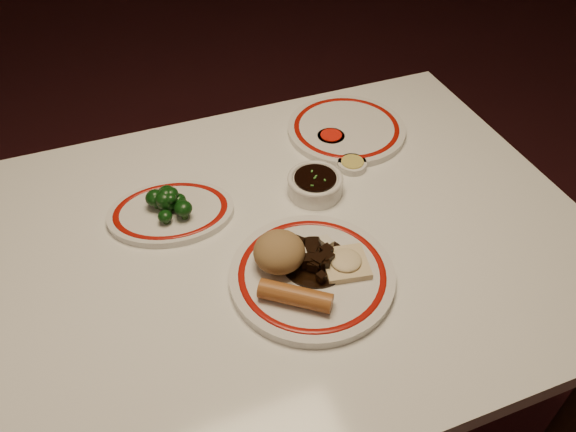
# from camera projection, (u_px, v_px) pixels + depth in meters

# --- Properties ---
(ground) EXTENTS (7.00, 7.00, 0.00)m
(ground) POSITION_uv_depth(u_px,v_px,m) (284.00, 418.00, 1.61)
(ground) COLOR black
(ground) RESTS_ON ground
(dining_table) EXTENTS (1.20, 0.90, 0.75)m
(dining_table) POSITION_uv_depth(u_px,v_px,m) (283.00, 267.00, 1.15)
(dining_table) COLOR white
(dining_table) RESTS_ON ground
(main_plate) EXTENTS (0.35, 0.35, 0.02)m
(main_plate) POSITION_uv_depth(u_px,v_px,m) (312.00, 275.00, 1.00)
(main_plate) COLOR silver
(main_plate) RESTS_ON dining_table
(rice_mound) EXTENTS (0.09, 0.09, 0.07)m
(rice_mound) POSITION_uv_depth(u_px,v_px,m) (279.00, 252.00, 0.99)
(rice_mound) COLOR #997448
(rice_mound) RESTS_ON main_plate
(spring_roll) EXTENTS (0.12, 0.10, 0.03)m
(spring_roll) POSITION_uv_depth(u_px,v_px,m) (295.00, 296.00, 0.94)
(spring_roll) COLOR #A25C27
(spring_roll) RESTS_ON main_plate
(fried_wonton) EXTENTS (0.09, 0.09, 0.02)m
(fried_wonton) POSITION_uv_depth(u_px,v_px,m) (346.00, 262.00, 1.00)
(fried_wonton) COLOR beige
(fried_wonton) RESTS_ON main_plate
(stirfry_heap) EXTENTS (0.12, 0.12, 0.03)m
(stirfry_heap) POSITION_uv_depth(u_px,v_px,m) (314.00, 259.00, 1.01)
(stirfry_heap) COLOR black
(stirfry_heap) RESTS_ON main_plate
(broccoli_plate) EXTENTS (0.28, 0.26, 0.02)m
(broccoli_plate) POSITION_uv_depth(u_px,v_px,m) (171.00, 212.00, 1.13)
(broccoli_plate) COLOR silver
(broccoli_plate) RESTS_ON dining_table
(broccoli_pile) EXTENTS (0.08, 0.09, 0.05)m
(broccoli_pile) POSITION_uv_depth(u_px,v_px,m) (168.00, 200.00, 1.11)
(broccoli_pile) COLOR #23471C
(broccoli_pile) RESTS_ON broccoli_plate
(soy_bowl) EXTENTS (0.11, 0.11, 0.04)m
(soy_bowl) POSITION_uv_depth(u_px,v_px,m) (315.00, 185.00, 1.17)
(soy_bowl) COLOR silver
(soy_bowl) RESTS_ON dining_table
(sweet_sour_dish) EXTENTS (0.06, 0.06, 0.02)m
(sweet_sour_dish) POSITION_uv_depth(u_px,v_px,m) (331.00, 138.00, 1.31)
(sweet_sour_dish) COLOR silver
(sweet_sour_dish) RESTS_ON dining_table
(mustard_dish) EXTENTS (0.06, 0.06, 0.02)m
(mustard_dish) POSITION_uv_depth(u_px,v_px,m) (352.00, 165.00, 1.24)
(mustard_dish) COLOR silver
(mustard_dish) RESTS_ON dining_table
(far_plate) EXTENTS (0.30, 0.30, 0.02)m
(far_plate) POSITION_uv_depth(u_px,v_px,m) (346.00, 129.00, 1.33)
(far_plate) COLOR silver
(far_plate) RESTS_ON dining_table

